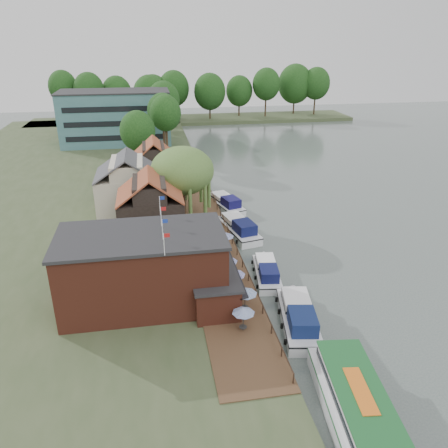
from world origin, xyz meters
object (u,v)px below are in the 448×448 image
umbrella_3 (228,267)px  cruiser_3 (226,202)px  cruiser_2 (239,226)px  cruiser_0 (299,314)px  willow (183,185)px  cottage_c (154,165)px  cottage_a (150,206)px  pub (164,267)px  swan (324,354)px  umbrella_1 (245,299)px  umbrella_0 (243,319)px  hotel_block (116,117)px  umbrella_5 (225,241)px  cruiser_1 (267,270)px  cottage_b (128,183)px  tour_boat (361,416)px  umbrella_2 (234,280)px  umbrella_4 (214,253)px

umbrella_3 → cruiser_3: (3.70, 22.58, -1.11)m
cruiser_2 → cruiser_0: bearing=-98.2°
willow → umbrella_3: willow is taller
cottage_c → cottage_a: bearing=-93.0°
cottage_a → cottage_c: size_ratio=1.01×
pub → cruiser_3: bearing=67.9°
cruiser_0 → cruiser_3: size_ratio=1.07×
willow → cruiser_2: willow is taller
pub → cruiser_0: pub is taller
cottage_c → swan: bearing=-73.7°
willow → umbrella_1: 23.81m
umbrella_0 → cruiser_3: bearing=82.7°
umbrella_0 → cruiser_0: 5.76m
cottage_a → cruiser_2: bearing=5.0°
cottage_c → cruiser_0: bearing=-73.0°
umbrella_0 → cruiser_3: (4.13, 31.99, -1.11)m
hotel_block → umbrella_5: 63.68m
umbrella_0 → swan: bearing=-26.5°
cruiser_1 → pub: bearing=-152.4°
umbrella_5 → cottage_b: bearing=126.4°
pub → tour_boat: size_ratio=1.38×
willow → cruiser_2: size_ratio=1.00×
willow → cruiser_1: (7.77, -15.95, -5.15)m
pub → cottage_a: size_ratio=2.33×
hotel_block → cruiser_1: size_ratio=2.85×
umbrella_1 → umbrella_2: 3.60m
cottage_a → umbrella_1: (8.17, -18.20, -2.96)m
cottage_b → umbrella_0: 32.97m
cottage_a → pub: bearing=-86.2°
cruiser_3 → umbrella_4: bearing=-119.9°
umbrella_5 → hotel_block: bearing=104.1°
hotel_block → tour_boat: (20.05, -88.11, -5.57)m
swan → umbrella_0: bearing=153.5°
umbrella_0 → cottage_a: bearing=109.2°
umbrella_2 → swan: umbrella_2 is taller
umbrella_4 → cruiser_3: bearing=76.3°
willow → cruiser_3: 10.40m
cottage_c → umbrella_4: (5.79, -27.46, -2.96)m
cottage_b → cottage_c: 9.85m
umbrella_3 → umbrella_1: bearing=-86.6°
willow → umbrella_3: (3.29, -16.75, -3.93)m
hotel_block → umbrella_4: (13.79, -64.46, -4.86)m
umbrella_0 → umbrella_3: bearing=87.4°
pub → tour_boat: (12.05, -17.11, -3.07)m
cottage_a → cruiser_0: size_ratio=0.82×
willow → cruiser_0: willow is taller
cottage_b → umbrella_2: cottage_b is taller
cruiser_0 → cruiser_2: size_ratio=1.00×
cottage_a → umbrella_5: (8.49, -5.58, -2.96)m
hotel_block → cruiser_3: 49.17m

